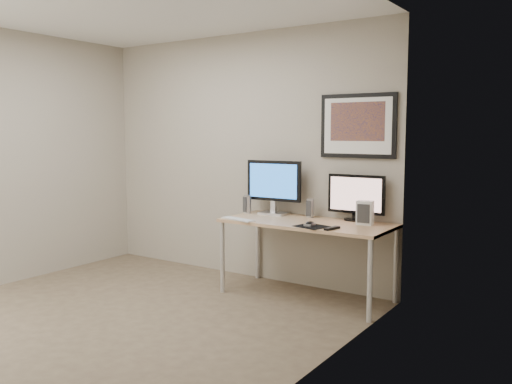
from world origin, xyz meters
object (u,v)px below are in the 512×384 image
desk (307,228)px  monitor_large (274,185)px  keyboard (238,219)px  speaker_right (310,208)px  framed_art (358,126)px  fan_unit (365,213)px  speaker_left (248,204)px  monitor_tv (356,196)px

desk → monitor_large: (-0.49, 0.20, 0.37)m
keyboard → speaker_right: bearing=57.9°
framed_art → fan_unit: 0.83m
speaker_left → fan_unit: fan_unit is taller
monitor_large → monitor_tv: monitor_large is taller
framed_art → speaker_right: size_ratio=4.09×
desk → keyboard: keyboard is taller
desk → monitor_tv: bearing=36.4°
monitor_large → speaker_left: 0.35m
keyboard → monitor_large: bearing=90.3°
framed_art → speaker_left: 1.38m
desk → monitor_large: 0.64m
desk → monitor_tv: monitor_tv is taller
desk → keyboard: size_ratio=4.17×
speaker_left → fan_unit: size_ratio=0.86×
framed_art → monitor_tv: size_ratio=1.34×
desk → fan_unit: size_ratio=7.39×
speaker_right → framed_art: bearing=7.2°
monitor_large → framed_art: bearing=6.2°
speaker_right → monitor_large: bearing=179.7°
keyboard → fan_unit: bearing=32.4°
framed_art → keyboard: framed_art is taller
monitor_large → fan_unit: (1.01, -0.06, -0.19)m
monitor_tv → monitor_large: bearing=-175.7°
speaker_left → speaker_right: size_ratio=1.02×
framed_art → keyboard: size_ratio=1.95×
speaker_right → fan_unit: size_ratio=0.85×
monitor_large → speaker_right: 0.45m
desk → speaker_right: bearing=111.1°
speaker_left → speaker_right: (0.66, 0.12, -0.00)m
monitor_large → keyboard: bearing=-104.0°
fan_unit → framed_art: bearing=123.4°
monitor_large → keyboard: monitor_large is taller
keyboard → fan_unit: (1.11, 0.42, 0.10)m
speaker_left → fan_unit: bearing=22.7°
speaker_left → keyboard: (0.17, -0.40, -0.09)m
desk → speaker_right: 0.30m
framed_art → fan_unit: framed_art is taller
desk → speaker_right: speaker_right is taller
monitor_large → keyboard: (-0.10, -0.48, -0.30)m
monitor_tv → desk: bearing=-144.3°
framed_art → keyboard: 1.43m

